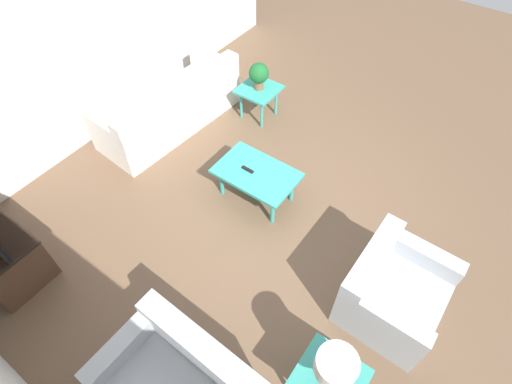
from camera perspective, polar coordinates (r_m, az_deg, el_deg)
The scene contains 10 objects.
ground_plane at distance 4.93m, azimuth 4.00°, elevation -3.24°, with size 14.00×14.00×0.00m, color brown.
wall_right at distance 5.79m, azimuth -23.19°, elevation 19.75°, with size 0.12×7.20×2.70m.
sofa at distance 5.98m, azimuth -11.98°, elevation 11.54°, with size 0.99×2.20×0.82m.
armchair at distance 4.26m, azimuth 18.81°, elevation -13.31°, with size 0.87×0.99×0.77m.
coffee_table at distance 4.80m, azimuth 0.08°, elevation 2.45°, with size 0.97×0.63×0.45m.
side_table_plant at distance 5.97m, azimuth 0.40°, elevation 14.05°, with size 0.55×0.55×0.49m.
side_table_lamp at distance 3.69m, azimuth 10.30°, elevation -25.07°, with size 0.55×0.55×0.49m.
potted_plant at distance 5.80m, azimuth 0.41°, elevation 16.47°, with size 0.28×0.28×0.39m.
table_lamp at distance 3.34m, azimuth 11.25°, elevation -23.42°, with size 0.33×0.33×0.45m.
remote_control at distance 4.77m, azimuth -1.20°, elevation 3.23°, with size 0.16×0.04×0.02m.
Camera 1 is at (-1.42, 2.57, 3.95)m, focal length 28.00 mm.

